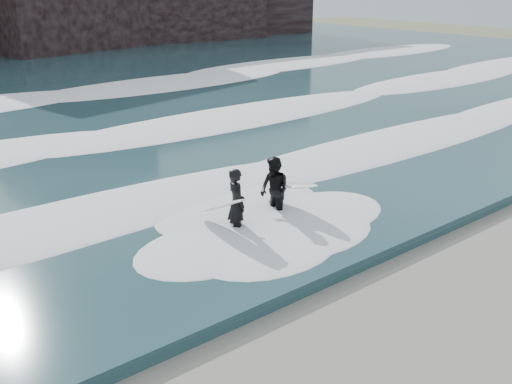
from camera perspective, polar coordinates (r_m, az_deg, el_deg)
ground at (r=11.57m, az=23.90°, el=-12.14°), size 120.00×120.00×0.00m
sea at (r=34.73m, az=-23.23°, el=9.53°), size 90.00×52.00×0.30m
foam_near at (r=16.81m, az=-3.52°, el=1.49°), size 60.00×3.20×0.20m
foam_mid at (r=22.67m, az=-13.86°, el=6.07°), size 60.00×4.00×0.24m
foam_far at (r=30.90m, az=-21.17°, el=9.16°), size 60.00×4.80×0.30m
surfer_left at (r=13.53m, az=-2.19°, el=-1.21°), size 0.98×1.74×1.75m
surfer_right at (r=14.45m, az=2.01°, el=0.23°), size 1.11×2.21×1.73m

